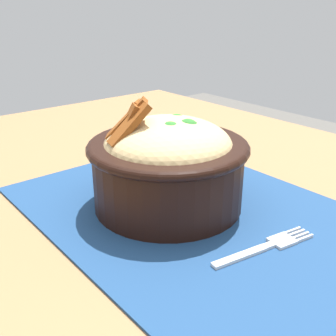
# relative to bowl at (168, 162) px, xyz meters

# --- Properties ---
(table) EXTENTS (1.21, 0.86, 0.74)m
(table) POSITION_rel_bowl_xyz_m (0.02, 0.03, -0.14)
(table) COLOR olive
(table) RESTS_ON ground_plane
(placemat) EXTENTS (0.46, 0.33, 0.00)m
(placemat) POSITION_rel_bowl_xyz_m (0.04, 0.01, -0.06)
(placemat) COLOR navy
(placemat) RESTS_ON table
(bowl) EXTENTS (0.20, 0.20, 0.14)m
(bowl) POSITION_rel_bowl_xyz_m (0.00, 0.00, 0.00)
(bowl) COLOR black
(bowl) RESTS_ON placemat
(fork) EXTENTS (0.04, 0.13, 0.00)m
(fork) POSITION_rel_bowl_xyz_m (0.14, 0.02, -0.06)
(fork) COLOR silver
(fork) RESTS_ON placemat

